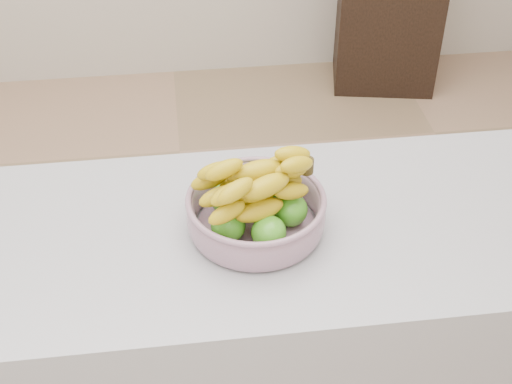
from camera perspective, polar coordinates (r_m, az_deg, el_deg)
ground at (r=2.45m, az=-4.86°, el=-13.50°), size 4.00×4.00×0.00m
counter at (r=1.87m, az=-4.92°, el=-13.68°), size 2.00×0.60×0.90m
fruit_bowl at (r=1.51m, az=0.01°, el=-1.26°), size 0.30×0.30×0.18m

